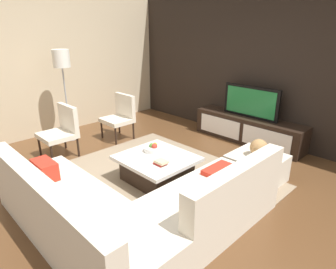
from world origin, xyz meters
TOP-DOWN VIEW (x-y plane):
  - ground_plane at (0.00, 0.00)m, footprint 14.00×14.00m
  - feature_wall_back at (0.00, 2.70)m, footprint 6.40×0.12m
  - side_wall_left at (-3.20, 0.20)m, footprint 0.12×5.20m
  - area_rug at (-0.10, 0.00)m, footprint 3.04×2.75m
  - media_console at (-0.00, 2.40)m, footprint 2.17×0.49m
  - television at (0.00, 2.40)m, footprint 1.12×0.06m
  - sectional_couch at (0.53, -0.85)m, footprint 2.47×2.43m
  - coffee_table at (-0.10, 0.10)m, footprint 1.00×0.93m
  - accent_chair_near at (-1.92, -0.43)m, footprint 0.57×0.54m
  - floor_lamp at (-2.56, 0.01)m, footprint 0.31×0.31m
  - ottoman at (0.91, 1.12)m, footprint 0.70×0.70m
  - fruit_bowl at (-0.28, 0.20)m, footprint 0.28×0.28m
  - accent_chair_far at (-1.91, 0.79)m, footprint 0.56×0.51m
  - decorative_ball at (0.91, 1.12)m, footprint 0.25×0.25m
  - book_stack at (0.12, -0.03)m, footprint 0.17×0.14m

SIDE VIEW (x-z plane):
  - ground_plane at x=0.00m, z-range 0.00..0.00m
  - area_rug at x=-0.10m, z-range 0.00..0.01m
  - ottoman at x=0.91m, z-range 0.00..0.40m
  - coffee_table at x=-0.10m, z-range 0.01..0.39m
  - media_console at x=0.00m, z-range 0.00..0.50m
  - sectional_couch at x=0.53m, z-range -0.13..0.68m
  - book_stack at x=0.12m, z-range 0.38..0.44m
  - fruit_bowl at x=-0.28m, z-range 0.36..0.49m
  - accent_chair_near at x=-1.92m, z-range 0.05..0.92m
  - accent_chair_far at x=-1.91m, z-range 0.06..0.93m
  - decorative_ball at x=0.91m, z-range 0.40..0.65m
  - television at x=0.00m, z-range 0.50..1.09m
  - feature_wall_back at x=0.00m, z-range 0.00..2.80m
  - side_wall_left at x=-3.20m, z-range 0.00..2.80m
  - floor_lamp at x=-2.56m, z-range 0.59..2.32m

